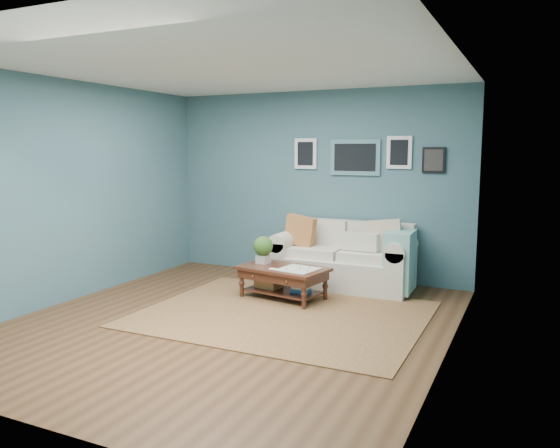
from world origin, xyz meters
The scene contains 4 objects.
room_shell centered at (0.02, 0.06, 1.36)m, with size 5.00×5.02×2.70m.
area_rug centered at (0.39, 0.50, 0.01)m, with size 3.11×2.49×0.01m, color brown.
loveseat centered at (0.67, 2.03, 0.40)m, with size 1.90×0.86×0.98m.
coffee_table centered at (0.06, 1.12, 0.34)m, with size 1.17×0.81×0.76m.
Camera 1 is at (2.92, -4.93, 1.85)m, focal length 35.00 mm.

